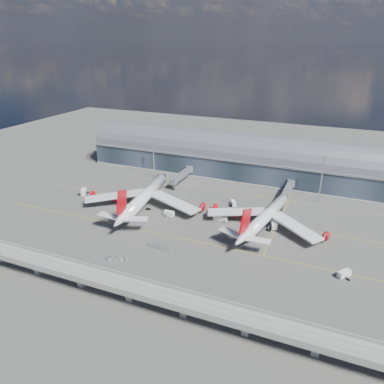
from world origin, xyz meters
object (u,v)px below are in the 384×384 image
at_px(airliner_left, 143,198).
at_px(airliner_right, 265,218).
at_px(cargo_train_0, 117,258).
at_px(service_truck_4, 274,225).
at_px(floodlight_mast_right, 322,178).
at_px(service_truck_3, 344,274).
at_px(service_truck_1, 169,214).
at_px(floodlight_mast_left, 154,156).
at_px(service_truck_0, 84,192).
at_px(cargo_train_1, 159,247).
at_px(service_truck_5, 233,203).
at_px(service_truck_2, 220,218).

xyz_separation_m(airliner_left, airliner_right, (62.40, 2.97, -0.95)).
relative_size(airliner_left, cargo_train_0, 7.55).
bearing_deg(service_truck_4, airliner_right, 176.30).
bearing_deg(floodlight_mast_right, service_truck_3, -76.88).
bearing_deg(service_truck_3, cargo_train_0, -125.16).
distance_m(airliner_left, service_truck_1, 17.39).
distance_m(floodlight_mast_left, service_truck_0, 48.56).
bearing_deg(service_truck_3, service_truck_0, -151.59).
bearing_deg(service_truck_0, cargo_train_1, -61.11).
bearing_deg(service_truck_5, cargo_train_1, -139.26).
height_order(service_truck_2, cargo_train_1, service_truck_2).
height_order(floodlight_mast_left, service_truck_2, floodlight_mast_left).
relative_size(cargo_train_0, cargo_train_1, 0.92).
bearing_deg(cargo_train_0, floodlight_mast_left, 39.67).
bearing_deg(airliner_left, floodlight_mast_right, 19.42).
distance_m(floodlight_mast_right, service_truck_5, 48.24).
relative_size(service_truck_0, service_truck_4, 1.14).
relative_size(service_truck_0, cargo_train_1, 0.73).
bearing_deg(service_truck_3, floodlight_mast_right, 142.41).
xyz_separation_m(floodlight_mast_left, cargo_train_0, (32.33, -90.86, -12.84)).
distance_m(floodlight_mast_left, floodlight_mast_right, 100.00).
xyz_separation_m(service_truck_3, service_truck_4, (-31.99, 28.38, 0.30)).
distance_m(airliner_right, service_truck_5, 27.55).
xyz_separation_m(floodlight_mast_left, service_truck_1, (33.76, -47.32, -12.22)).
bearing_deg(service_truck_1, airliner_left, 80.68).
bearing_deg(service_truck_0, floodlight_mast_right, -14.48).
bearing_deg(service_truck_2, floodlight_mast_left, 50.35).
relative_size(airliner_right, service_truck_4, 9.71).
bearing_deg(floodlight_mast_left, service_truck_5, -20.95).
xyz_separation_m(floodlight_mast_right, airliner_right, (-20.24, -40.70, -8.65)).
distance_m(airliner_right, cargo_train_0, 69.17).
bearing_deg(floodlight_mast_left, service_truck_1, -54.49).
xyz_separation_m(service_truck_1, service_truck_2, (24.95, 5.27, -0.13)).
distance_m(service_truck_0, service_truck_2, 81.80).
bearing_deg(floodlight_mast_right, service_truck_2, -134.48).
distance_m(service_truck_1, cargo_train_0, 43.57).
height_order(airliner_right, service_truck_3, airliner_right).
xyz_separation_m(cargo_train_0, cargo_train_1, (11.08, 14.22, 0.05)).
xyz_separation_m(service_truck_2, service_truck_3, (57.06, -25.58, 0.06)).
distance_m(service_truck_3, service_truck_5, 72.22).
height_order(service_truck_3, cargo_train_1, service_truck_3).
bearing_deg(service_truck_1, service_truck_4, -77.59).
distance_m(airliner_left, cargo_train_0, 49.78).
bearing_deg(service_truck_0, airliner_left, -36.71).
height_order(floodlight_mast_right, service_truck_0, floodlight_mast_right).
distance_m(airliner_left, service_truck_0, 40.78).
bearing_deg(service_truck_4, airliner_left, 160.28).
bearing_deg(floodlight_mast_right, service_truck_4, -112.46).
height_order(service_truck_4, service_truck_5, service_truck_4).
relative_size(service_truck_0, service_truck_2, 1.03).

